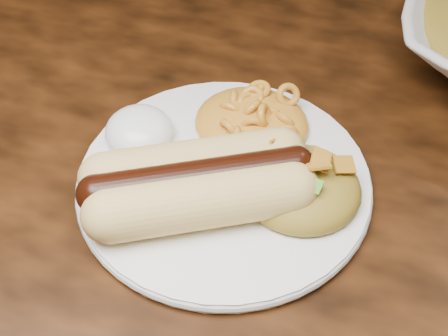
% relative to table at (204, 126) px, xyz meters
% --- Properties ---
extents(table, '(1.60, 0.90, 0.75)m').
position_rel_table_xyz_m(table, '(0.00, 0.00, 0.00)').
color(table, '#4B230C').
rests_on(table, floor).
extents(plate, '(0.22, 0.22, 0.01)m').
position_rel_table_xyz_m(plate, '(0.07, -0.15, 0.10)').
color(plate, white).
rests_on(plate, table).
extents(hotdog, '(0.13, 0.12, 0.04)m').
position_rel_table_xyz_m(hotdog, '(0.06, -0.17, 0.12)').
color(hotdog, '#EBCF6F').
rests_on(hotdog, plate).
extents(mac_and_cheese, '(0.10, 0.09, 0.03)m').
position_rel_table_xyz_m(mac_and_cheese, '(0.07, -0.09, 0.12)').
color(mac_and_cheese, orange).
rests_on(mac_and_cheese, plate).
extents(sour_cream, '(0.07, 0.07, 0.03)m').
position_rel_table_xyz_m(sour_cream, '(-0.00, -0.13, 0.12)').
color(sour_cream, white).
rests_on(sour_cream, plate).
extents(taco_salad, '(0.08, 0.08, 0.04)m').
position_rel_table_xyz_m(taco_salad, '(0.12, -0.14, 0.12)').
color(taco_salad, '#C87024').
rests_on(taco_salad, plate).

